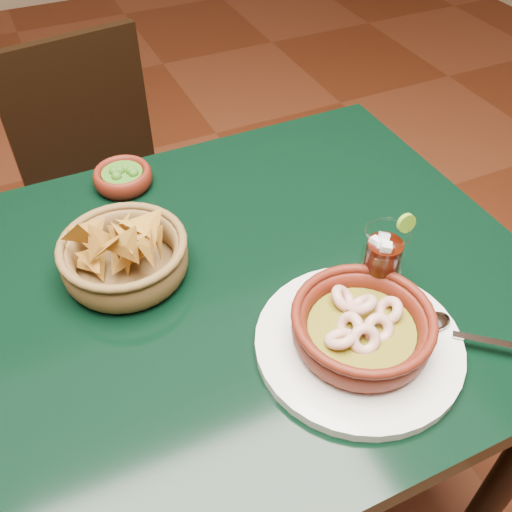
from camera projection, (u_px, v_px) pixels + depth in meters
name	position (u px, v px, depth m)	size (l,w,h in m)	color
ground	(201.00, 502.00, 1.41)	(7.00, 7.00, 0.00)	#471C0C
dining_table	(175.00, 341.00, 0.96)	(1.20, 0.80, 0.75)	black
dining_chair	(108.00, 190.00, 1.55)	(0.45, 0.45, 0.85)	black
shrimp_plate	(361.00, 332.00, 0.80)	(0.38, 0.30, 0.08)	silver
chip_basket	(124.00, 256.00, 0.91)	(0.24, 0.24, 0.15)	brown
guacamole_ramekin	(123.00, 177.00, 1.09)	(0.13, 0.13, 0.04)	#4C140B
cola_drink	(381.00, 265.00, 0.85)	(0.13, 0.13, 0.15)	white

